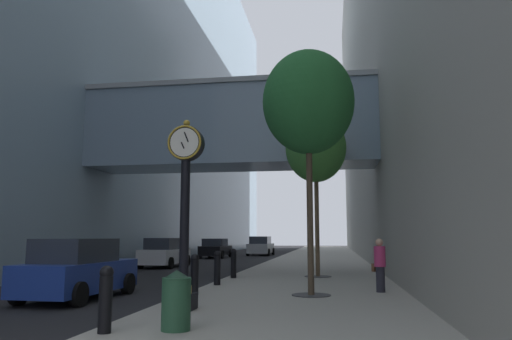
% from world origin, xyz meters
% --- Properties ---
extents(ground_plane, '(110.00, 110.00, 0.00)m').
position_xyz_m(ground_plane, '(0.00, 27.00, 0.00)').
color(ground_plane, black).
rests_on(ground_plane, ground).
extents(sidewalk_right, '(6.43, 80.00, 0.14)m').
position_xyz_m(sidewalk_right, '(3.21, 30.00, 0.07)').
color(sidewalk_right, '#9E998E').
rests_on(sidewalk_right, ground).
extents(building_block_left, '(23.25, 80.00, 33.66)m').
position_xyz_m(building_block_left, '(-11.93, 29.91, 16.75)').
color(building_block_left, '#849EB2').
rests_on(building_block_left, ground).
extents(building_block_right, '(9.00, 80.00, 33.58)m').
position_xyz_m(building_block_right, '(10.93, 30.00, 16.79)').
color(building_block_right, gray).
rests_on(building_block_right, ground).
extents(street_clock, '(0.84, 0.55, 4.41)m').
position_xyz_m(street_clock, '(0.89, 6.12, 2.56)').
color(street_clock, black).
rests_on(street_clock, sidewalk_right).
extents(bollard_nearest, '(0.24, 0.24, 1.15)m').
position_xyz_m(bollard_nearest, '(0.37, 3.36, 0.74)').
color(bollard_nearest, black).
rests_on(bollard_nearest, sidewalk_right).
extents(bollard_third, '(0.24, 0.24, 1.15)m').
position_xyz_m(bollard_third, '(0.37, 8.82, 0.74)').
color(bollard_third, black).
rests_on(bollard_third, sidewalk_right).
extents(bollard_fourth, '(0.24, 0.24, 1.15)m').
position_xyz_m(bollard_fourth, '(0.37, 11.55, 0.74)').
color(bollard_fourth, black).
rests_on(bollard_fourth, sidewalk_right).
extents(bollard_fifth, '(0.24, 0.24, 1.15)m').
position_xyz_m(bollard_fifth, '(0.37, 14.28, 0.74)').
color(bollard_fifth, black).
rests_on(bollard_fifth, sidewalk_right).
extents(street_tree_near, '(2.70, 2.70, 7.15)m').
position_xyz_m(street_tree_near, '(3.65, 9.19, 5.71)').
color(street_tree_near, '#333335').
rests_on(street_tree_near, sidewalk_right).
extents(street_tree_mid_near, '(2.55, 2.55, 6.82)m').
position_xyz_m(street_tree_mid_near, '(3.65, 15.41, 5.47)').
color(street_tree_mid_near, '#333335').
rests_on(street_tree_mid_near, sidewalk_right).
extents(trash_bin, '(0.53, 0.53, 1.05)m').
position_xyz_m(trash_bin, '(1.50, 3.79, 0.68)').
color(trash_bin, '#234C33').
rests_on(trash_bin, sidewalk_right).
extents(pedestrian_walking, '(0.47, 0.52, 1.58)m').
position_xyz_m(pedestrian_walking, '(5.65, 10.26, 0.96)').
color(pedestrian_walking, '#23232D').
rests_on(pedestrian_walking, sidewalk_right).
extents(car_white_near, '(2.04, 4.21, 1.66)m').
position_xyz_m(car_white_near, '(-5.31, 22.11, 0.81)').
color(car_white_near, silver).
rests_on(car_white_near, ground).
extents(car_black_mid, '(2.09, 4.20, 1.55)m').
position_xyz_m(car_black_mid, '(-5.20, 33.84, 0.76)').
color(car_black_mid, black).
rests_on(car_black_mid, ground).
extents(car_silver_far, '(2.16, 4.30, 1.72)m').
position_xyz_m(car_silver_far, '(-2.30, 39.40, 0.83)').
color(car_silver_far, '#B7BABF').
rests_on(car_silver_far, ground).
extents(car_blue_trailing, '(2.05, 4.15, 1.72)m').
position_xyz_m(car_blue_trailing, '(-2.97, 8.35, 0.83)').
color(car_blue_trailing, navy).
rests_on(car_blue_trailing, ground).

